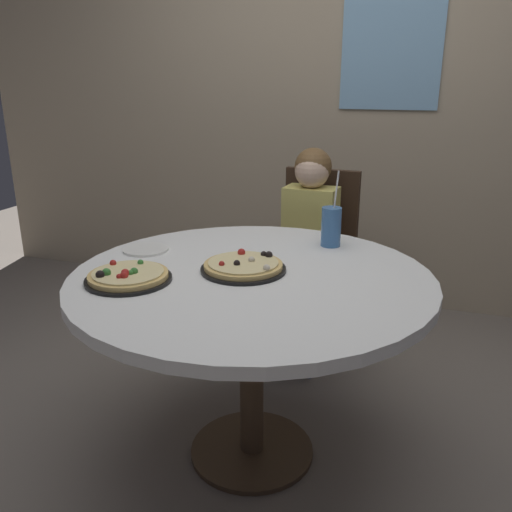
% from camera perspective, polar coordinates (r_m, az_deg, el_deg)
% --- Properties ---
extents(ground_plane, '(8.00, 8.00, 0.00)m').
position_cam_1_polar(ground_plane, '(2.24, -0.44, -20.20)').
color(ground_plane, slate).
extents(wall_with_window, '(5.20, 0.14, 2.90)m').
position_cam_1_polar(wall_with_window, '(3.45, 9.72, 19.06)').
color(wall_with_window, tan).
rests_on(wall_with_window, ground_plane).
extents(dining_table, '(1.28, 1.28, 0.75)m').
position_cam_1_polar(dining_table, '(1.90, -0.49, -4.49)').
color(dining_table, white).
rests_on(dining_table, ground_plane).
extents(chair_wooden, '(0.43, 0.43, 0.95)m').
position_cam_1_polar(chair_wooden, '(2.86, 6.36, 0.62)').
color(chair_wooden, '#382619').
rests_on(chair_wooden, ground_plane).
extents(diner_child, '(0.28, 0.42, 1.08)m').
position_cam_1_polar(diner_child, '(2.71, 5.23, -1.40)').
color(diner_child, '#3F4766').
rests_on(diner_child, ground_plane).
extents(pizza_veggie, '(0.29, 0.29, 0.05)m').
position_cam_1_polar(pizza_veggie, '(1.85, -13.57, -2.13)').
color(pizza_veggie, black).
rests_on(pizza_veggie, dining_table).
extents(pizza_cheese, '(0.30, 0.30, 0.05)m').
position_cam_1_polar(pizza_cheese, '(1.89, -1.34, -1.11)').
color(pizza_cheese, black).
rests_on(pizza_cheese, dining_table).
extents(soda_cup, '(0.08, 0.08, 0.31)m').
position_cam_1_polar(soda_cup, '(2.18, 8.06, 3.15)').
color(soda_cup, '#3F72B2').
rests_on(soda_cup, dining_table).
extents(plate_small, '(0.18, 0.18, 0.01)m').
position_cam_1_polar(plate_small, '(2.16, -11.74, 0.69)').
color(plate_small, white).
rests_on(plate_small, dining_table).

